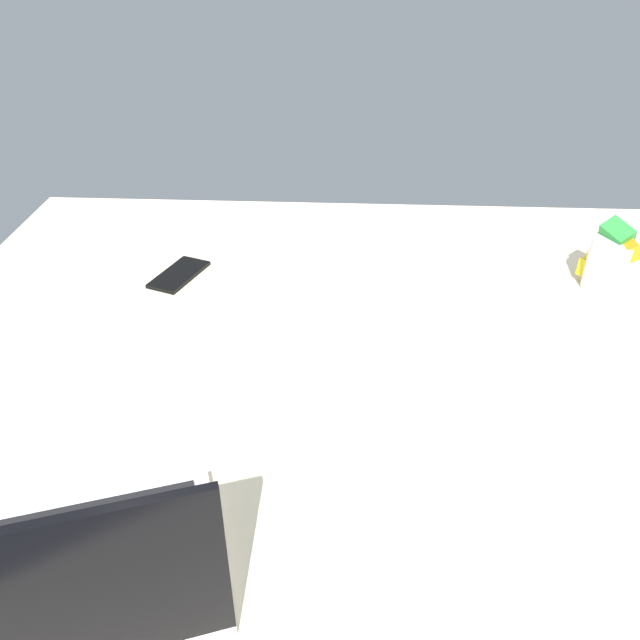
{
  "coord_description": "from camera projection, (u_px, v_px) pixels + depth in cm",
  "views": [
    {
      "loc": [
        10.02,
        86.83,
        84.43
      ],
      "look_at": [
        14.83,
        -5.23,
        24.0
      ],
      "focal_mm": 36.21,
      "sensor_mm": 36.0,
      "label": 1
    }
  ],
  "objects": [
    {
      "name": "snack_cup",
      "position": [
        609.0,
        262.0,
        1.28
      ],
      "size": [
        9.45,
        10.35,
        14.87
      ],
      "color": "silver",
      "rests_on": "bed_mattress"
    },
    {
      "name": "bed_mattress",
      "position": [
        402.0,
        410.0,
        1.13
      ],
      "size": [
        180.0,
        140.0,
        18.0
      ],
      "primitive_type": "cube",
      "color": "beige",
      "rests_on": "ground"
    },
    {
      "name": "cell_phone",
      "position": [
        179.0,
        274.0,
        1.35
      ],
      "size": [
        11.22,
        15.49,
        0.8
      ],
      "primitive_type": "cube",
      "rotation": [
        0.0,
        0.0,
        5.93
      ],
      "color": "black",
      "rests_on": "bed_mattress"
    },
    {
      "name": "laptop",
      "position": [
        71.0,
        582.0,
        0.7
      ],
      "size": [
        38.68,
        32.46,
        23.0
      ],
      "rotation": [
        0.0,
        0.0,
        0.33
      ],
      "color": "silver",
      "rests_on": "bed_mattress"
    }
  ]
}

